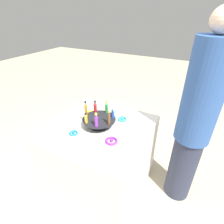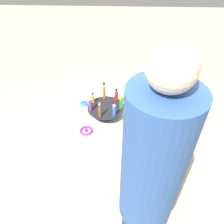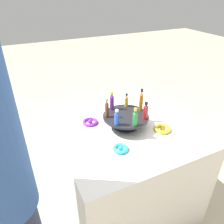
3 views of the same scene
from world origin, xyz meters
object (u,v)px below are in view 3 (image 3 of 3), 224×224
object	(u,v)px
bottle_gold	(126,100)
ribbon_bow_purple	(90,122)
ribbon_bow_teal	(121,149)
bottle_amber	(141,101)
bottle_red	(146,111)
bottle_green	(135,118)
display_stand	(126,119)
ribbon_bow_blue	(129,108)
bottle_brown	(107,109)
bottle_blue	(117,118)
bottle_purple	(112,101)
ribbon_bow_gold	(163,128)

from	to	relation	value
bottle_gold	ribbon_bow_purple	bearing A→B (deg)	-6.89
bottle_gold	ribbon_bow_teal	distance (m)	0.37
bottle_amber	ribbon_bow_purple	xyz separation A→B (m)	(0.31, -0.12, -0.14)
bottle_red	ribbon_bow_purple	distance (m)	0.38
bottle_green	ribbon_bow_purple	bearing A→B (deg)	-54.29
display_stand	bottle_gold	size ratio (longest dim) A/B	3.14
ribbon_bow_blue	ribbon_bow_purple	xyz separation A→B (m)	(0.33, 0.06, 0.00)
display_stand	ribbon_bow_purple	xyz separation A→B (m)	(0.19, -0.14, -0.05)
bottle_brown	bottle_red	distance (m)	0.24
bottle_brown	ribbon_bow_purple	bearing A→B (deg)	-52.89
display_stand	bottle_green	xyz separation A→B (m)	(0.01, 0.12, 0.08)
ribbon_bow_purple	bottle_blue	bearing A→B (deg)	114.43
bottle_purple	ribbon_bow_teal	distance (m)	0.34
bottle_brown	ribbon_bow_blue	xyz separation A→B (m)	(-0.25, -0.16, -0.13)
display_stand	bottle_green	size ratio (longest dim) A/B	2.55
bottle_purple	bottle_green	distance (m)	0.24
bottle_gold	ribbon_bow_teal	size ratio (longest dim) A/B	1.04
ribbon_bow_teal	ribbon_bow_purple	bearing A→B (deg)	-80.21
bottle_blue	bottle_green	world-z (taller)	bottle_green
bottle_amber	ribbon_bow_purple	world-z (taller)	bottle_amber
bottle_red	ribbon_bow_blue	bearing A→B (deg)	-99.60
bottle_blue	ribbon_bow_blue	bearing A→B (deg)	-131.97
bottle_amber	bottle_red	distance (m)	0.11
ribbon_bow_gold	ribbon_bow_teal	size ratio (longest dim) A/B	1.23
bottle_blue	bottle_red	size ratio (longest dim) A/B	0.90
bottle_brown	ribbon_bow_teal	xyz separation A→B (m)	(0.02, 0.23, -0.13)
bottle_amber	ribbon_bow_teal	world-z (taller)	bottle_amber
ribbon_bow_blue	ribbon_bow_purple	size ratio (longest dim) A/B	0.75
bottle_red	ribbon_bow_teal	bearing A→B (deg)	26.21
display_stand	ribbon_bow_blue	world-z (taller)	display_stand
ribbon_bow_teal	bottle_amber	bearing A→B (deg)	-140.36
bottle_red	ribbon_bow_teal	world-z (taller)	bottle_red
bottle_amber	bottle_red	world-z (taller)	bottle_amber
bottle_gold	bottle_green	xyz separation A→B (m)	(0.07, 0.23, 0.01)
bottle_purple	ribbon_bow_teal	bearing A→B (deg)	73.44
bottle_red	ribbon_bow_purple	xyz separation A→B (m)	(0.28, -0.22, -0.13)
ribbon_bow_blue	ribbon_bow_gold	bearing A→B (deg)	99.79
ribbon_bow_gold	ribbon_bow_blue	size ratio (longest dim) A/B	1.41
bottle_amber	ribbon_bow_teal	distance (m)	0.36
ribbon_bow_blue	bottle_purple	bearing A→B (deg)	23.89
ribbon_bow_purple	ribbon_bow_teal	size ratio (longest dim) A/B	1.16
display_stand	bottle_brown	xyz separation A→B (m)	(0.12, -0.03, 0.08)
bottle_blue	bottle_green	size ratio (longest dim) A/B	0.89
bottle_green	bottle_brown	bearing A→B (deg)	-55.23
bottle_red	ribbon_bow_gold	xyz separation A→B (m)	(-0.10, 0.05, -0.12)
ribbon_bow_purple	ribbon_bow_teal	xyz separation A→B (m)	(-0.06, 0.33, 0.00)
bottle_brown	bottle_green	size ratio (longest dim) A/B	1.11
display_stand	bottle_brown	distance (m)	0.15
bottle_gold	bottle_brown	xyz separation A→B (m)	(0.18, 0.07, 0.02)
bottle_blue	ribbon_bow_purple	bearing A→B (deg)	-65.57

